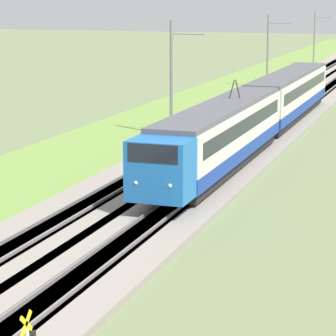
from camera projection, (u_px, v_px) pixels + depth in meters
ballast_main at (250, 112)px, 67.52m from camera, size 240.00×4.40×0.30m
ballast_adjacent at (296, 114)px, 66.28m from camera, size 240.00×4.40×0.30m
track_main at (250, 112)px, 67.52m from camera, size 240.00×1.57×0.45m
track_adjacent at (296, 114)px, 66.28m from camera, size 240.00×1.57×0.45m
grass_verge at (189, 110)px, 69.29m from camera, size 240.00×9.60×0.12m
passenger_train at (260, 110)px, 53.15m from camera, size 41.32×2.85×5.03m
catenary_mast_mid at (172, 78)px, 55.39m from camera, size 0.22×2.56×8.14m
catenary_mast_far at (268, 51)px, 84.92m from camera, size 0.22×2.56×7.91m
catenary_mast_distant at (315, 37)px, 114.43m from camera, size 0.22×2.56×7.71m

